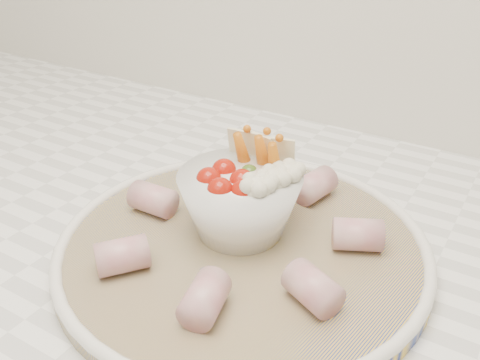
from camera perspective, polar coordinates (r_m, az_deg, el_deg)
The scene contains 3 objects.
serving_platter at distance 0.54m, azimuth 0.30°, elevation -7.03°, with size 0.42×0.42×0.02m.
veggie_bowl at distance 0.53m, azimuth 0.21°, elevation -2.04°, with size 0.12×0.12×0.10m.
cured_meat_rolls at distance 0.53m, azimuth 0.26°, elevation -5.20°, with size 0.26×0.27×0.03m.
Camera 1 is at (0.28, 1.03, 1.25)m, focal length 40.00 mm.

